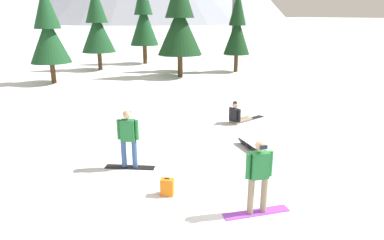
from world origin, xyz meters
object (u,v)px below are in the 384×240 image
snowboarder_foreground (259,176)px  pine_tree_tall (97,25)px  pine_tree_young (48,31)px  pine_tree_twin (237,28)px  pine_tree_broad (180,32)px  pine_tree_leaning (180,20)px  snowboarder_midground (128,138)px  pine_tree_slender (144,17)px  snowboarder_background (238,115)px  loose_snowboard_near_left (252,149)px  backpack_orange (167,187)px

snowboarder_foreground → pine_tree_tall: size_ratio=0.27×
pine_tree_young → pine_tree_twin: 13.30m
pine_tree_broad → pine_tree_leaning: pine_tree_leaning is taller
snowboarder_midground → pine_tree_leaning: 15.72m
snowboarder_foreground → snowboarder_midground: snowboarder_foreground is taller
pine_tree_tall → pine_tree_slender: 4.91m
snowboarder_midground → pine_tree_broad: (9.06, 15.44, 2.10)m
snowboarder_background → pine_tree_twin: size_ratio=0.30×
pine_tree_tall → pine_tree_young: pine_tree_tall is taller
snowboarder_foreground → pine_tree_twin: pine_tree_twin is taller
pine_tree_tall → pine_tree_slender: pine_tree_slender is taller
pine_tree_broad → pine_tree_leaning: size_ratio=0.78×
snowboarder_background → pine_tree_slender: pine_tree_slender is taller
loose_snowboard_near_left → pine_tree_broad: (5.15, 16.13, 2.91)m
pine_tree_broad → pine_tree_twin: pine_tree_twin is taller
backpack_orange → pine_tree_leaning: (7.65, 15.19, 3.69)m
pine_tree_slender → pine_tree_broad: 5.66m
loose_snowboard_near_left → snowboarder_background: bearing=63.6°
pine_tree_slender → pine_tree_twin: size_ratio=1.22×
snowboarder_foreground → pine_tree_broad: bearing=69.2°
snowboarder_background → backpack_orange: bearing=-140.3°
pine_tree_broad → pine_tree_young: 9.48m
loose_snowboard_near_left → pine_tree_slender: bearing=78.9°
snowboarder_foreground → loose_snowboard_near_left: snowboarder_foreground is taller
snowboarder_midground → pine_tree_young: (-0.39, 14.82, 2.38)m
pine_tree_tall → pine_tree_twin: pine_tree_tall is taller
snowboarder_midground → pine_tree_broad: pine_tree_broad is taller
snowboarder_foreground → pine_tree_twin: 20.31m
snowboarder_midground → snowboarder_background: bearing=22.2°
pine_tree_slender → pine_tree_leaning: 7.72m
pine_tree_twin → pine_tree_leaning: (-4.83, -0.01, 0.56)m
snowboarder_background → backpack_orange: (-4.99, -4.15, -0.11)m
snowboarder_midground → pine_tree_slender: (8.15, 20.93, 3.15)m
snowboarder_midground → pine_tree_leaning: pine_tree_leaning is taller
pine_tree_slender → snowboarder_midground: bearing=-111.3°
pine_tree_broad → pine_tree_young: (-9.45, -0.62, 0.28)m
snowboarder_foreground → loose_snowboard_near_left: 3.74m
pine_tree_broad → pine_tree_leaning: 2.63m
backpack_orange → pine_tree_broad: bearing=63.4°
loose_snowboard_near_left → pine_tree_leaning: bearing=73.6°
backpack_orange → pine_tree_broad: size_ratio=0.08×
snowboarder_midground → pine_tree_broad: size_ratio=0.31×
snowboarder_foreground → loose_snowboard_near_left: bearing=54.6°
snowboarder_midground → backpack_orange: bearing=-80.3°
backpack_orange → pine_tree_young: (-0.73, 16.79, 3.10)m
snowboarder_midground → pine_tree_leaning: size_ratio=0.24×
snowboarder_foreground → snowboarder_midground: 4.08m
pine_tree_tall → pine_tree_leaning: size_ratio=0.90×
backpack_orange → loose_snowboard_near_left: bearing=19.8°
snowboarder_midground → pine_tree_young: size_ratio=0.29×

